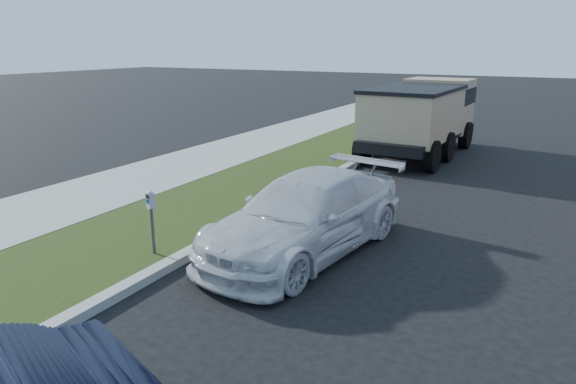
% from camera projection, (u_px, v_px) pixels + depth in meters
% --- Properties ---
extents(ground, '(120.00, 120.00, 0.00)m').
position_uv_depth(ground, '(334.00, 275.00, 8.57)').
color(ground, black).
rests_on(ground, ground).
extents(streetside, '(6.12, 50.00, 0.15)m').
position_uv_depth(streetside, '(159.00, 196.00, 12.76)').
color(streetside, gray).
rests_on(streetside, ground).
extents(parking_meter, '(0.18, 0.15, 1.17)m').
position_uv_depth(parking_meter, '(151.00, 209.00, 8.91)').
color(parking_meter, '#3F4247').
rests_on(parking_meter, ground).
extents(white_wagon, '(2.68, 5.10, 1.41)m').
position_uv_depth(white_wagon, '(306.00, 214.00, 9.43)').
color(white_wagon, silver).
rests_on(white_wagon, ground).
extents(dump_truck, '(2.81, 6.44, 2.48)m').
position_uv_depth(dump_truck, '(423.00, 114.00, 17.69)').
color(dump_truck, black).
rests_on(dump_truck, ground).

